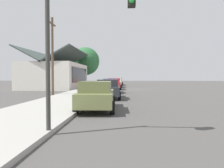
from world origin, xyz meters
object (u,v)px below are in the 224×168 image
(car_charcoal, at_px, (108,89))
(traffic_light_main, at_px, (81,23))
(fire_hydrant_red, at_px, (93,91))
(car_coral, at_px, (118,81))
(utility_pole_wooden, at_px, (52,55))
(shade_tree, at_px, (86,61))
(car_silver, at_px, (117,82))
(car_navy, at_px, (110,86))
(car_ivory, at_px, (116,83))
(car_cherry, at_px, (114,84))
(car_olive, at_px, (96,95))

(car_charcoal, bearing_deg, traffic_light_main, 177.64)
(fire_hydrant_red, bearing_deg, car_charcoal, -141.42)
(car_coral, relative_size, utility_pole_wooden, 0.58)
(shade_tree, bearing_deg, car_charcoal, -165.27)
(car_charcoal, height_order, utility_pole_wooden, utility_pole_wooden)
(car_silver, relative_size, utility_pole_wooden, 0.64)
(car_navy, bearing_deg, car_ivory, -2.48)
(car_cherry, bearing_deg, traffic_light_main, 179.62)
(car_navy, xyz_separation_m, car_coral, (24.77, -0.05, 0.00))
(car_cherry, height_order, car_coral, same)
(traffic_light_main, relative_size, fire_hydrant_red, 7.32)
(car_cherry, distance_m, car_ivory, 5.65)
(car_charcoal, xyz_separation_m, traffic_light_main, (-11.32, -0.07, 2.68))
(traffic_light_main, relative_size, utility_pole_wooden, 0.69)
(car_olive, distance_m, car_ivory, 24.33)
(car_navy, xyz_separation_m, shade_tree, (18.33, 6.22, 4.05))
(car_silver, height_order, shade_tree, shade_tree)
(car_ivory, xyz_separation_m, utility_pole_wooden, (-15.58, 5.46, 3.11))
(car_navy, relative_size, car_cherry, 1.03)
(car_olive, xyz_separation_m, car_charcoal, (6.25, -0.14, 0.00))
(car_cherry, bearing_deg, car_charcoal, 179.71)
(car_ivory, bearing_deg, car_coral, -1.95)
(car_ivory, distance_m, fire_hydrant_red, 16.16)
(car_ivory, height_order, car_coral, same)
(car_charcoal, distance_m, car_coral, 30.97)
(car_ivory, bearing_deg, car_silver, -2.45)
(car_silver, relative_size, shade_tree, 0.62)
(car_cherry, bearing_deg, car_coral, -0.71)
(car_ivory, xyz_separation_m, car_coral, (12.90, 0.04, 0.00))
(car_cherry, height_order, fire_hydrant_red, car_cherry)
(traffic_light_main, bearing_deg, car_coral, 0.33)
(shade_tree, distance_m, utility_pole_wooden, 22.07)
(car_olive, height_order, car_ivory, same)
(car_charcoal, bearing_deg, fire_hydrant_red, 35.85)
(car_coral, distance_m, traffic_light_main, 42.37)
(car_ivory, xyz_separation_m, fire_hydrant_red, (-16.09, 1.46, -0.32))
(car_coral, bearing_deg, car_cherry, -178.57)
(car_olive, relative_size, car_silver, 0.97)
(car_olive, bearing_deg, car_coral, -2.36)
(car_ivory, relative_size, utility_pole_wooden, 0.61)
(car_navy, xyz_separation_m, car_silver, (18.64, -0.13, 0.00))
(car_cherry, relative_size, shade_tree, 0.58)
(car_silver, bearing_deg, car_navy, -177.58)
(car_coral, xyz_separation_m, fire_hydrant_red, (-28.98, 1.42, -0.32))
(car_charcoal, distance_m, car_ivory, 18.08)
(traffic_light_main, xyz_separation_m, utility_pole_wooden, (13.81, 5.66, 0.44))
(car_olive, relative_size, car_coral, 1.06)
(car_navy, bearing_deg, car_cherry, -2.95)
(car_navy, bearing_deg, car_charcoal, -179.97)
(car_charcoal, height_order, shade_tree, shade_tree)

